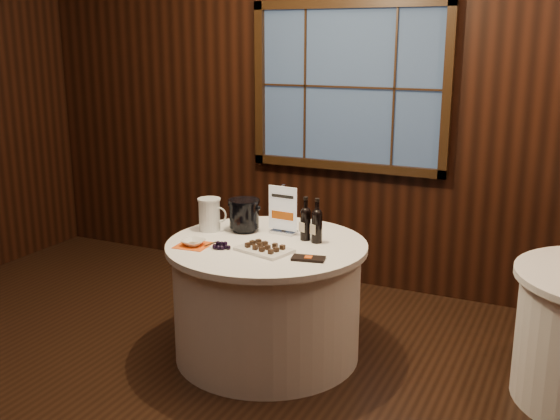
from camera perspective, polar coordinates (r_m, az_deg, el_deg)
The scene contains 12 objects.
back_wall at distance 5.35m, azimuth 6.06°, elevation 9.49°, with size 6.00×0.10×3.00m.
main_table at distance 4.29m, azimuth -1.14°, elevation -7.74°, with size 1.28×1.28×0.77m.
sign_stand at distance 4.32m, azimuth 0.28°, elevation -0.62°, with size 0.21×0.11×0.33m.
port_bottle_left at distance 4.18m, azimuth 2.24°, elevation -1.00°, with size 0.07×0.08×0.28m.
port_bottle_right at distance 4.13m, azimuth 3.23°, elevation -1.18°, with size 0.07×0.08×0.29m.
ice_bucket at distance 4.38m, azimuth -3.14°, elevation -0.39°, with size 0.21×0.21×0.22m.
chocolate_plate at distance 3.99m, azimuth -1.38°, elevation -3.36°, with size 0.37×0.29×0.05m.
chocolate_box at distance 3.84m, azimuth 2.49°, elevation -4.23°, with size 0.19×0.10×0.02m, color black.
grape_bunch at distance 4.04m, azimuth -5.18°, elevation -3.12°, with size 0.18×0.08×0.04m.
glass_pitcher at distance 4.41m, azimuth -6.15°, elevation -0.37°, with size 0.21×0.16×0.22m.
orange_napkin at distance 4.13m, azimuth -7.55°, elevation -3.07°, with size 0.20×0.20×0.00m, color #E95313.
cracker_bowl at distance 4.13m, azimuth -7.56°, elevation -2.82°, with size 0.14×0.14×0.03m, color white.
Camera 1 is at (1.79, -2.53, 2.03)m, focal length 42.00 mm.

